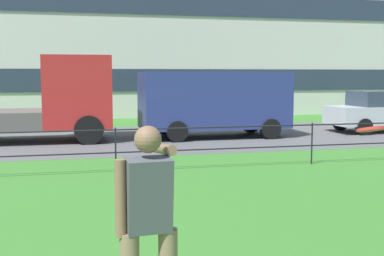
% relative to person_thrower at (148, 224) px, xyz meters
% --- Properties ---
extents(street_strip, '(80.00, 7.59, 0.01)m').
position_rel_person_thrower_xyz_m(street_strip, '(0.28, 12.73, -0.94)').
color(street_strip, '#565454').
rests_on(street_strip, ground).
extents(park_fence, '(37.49, 0.04, 1.00)m').
position_rel_person_thrower_xyz_m(park_fence, '(0.28, 6.90, -0.27)').
color(park_fence, black).
rests_on(park_fence, ground).
extents(person_thrower, '(0.51, 0.79, 1.75)m').
position_rel_person_thrower_xyz_m(person_thrower, '(0.00, 0.00, 0.00)').
color(person_thrower, '#846B4C').
rests_on(person_thrower, ground).
extents(frisbee, '(0.30, 0.30, 0.09)m').
position_rel_person_thrower_xyz_m(frisbee, '(2.11, 0.16, 0.70)').
color(frisbee, red).
extents(flatbed_truck_left, '(7.32, 2.48, 2.75)m').
position_rel_person_thrower_xyz_m(flatbed_truck_left, '(-1.94, 12.67, 0.27)').
color(flatbed_truck_left, '#B22323').
rests_on(flatbed_truck_left, ground).
extents(panel_van_far_left, '(5.03, 2.15, 2.24)m').
position_rel_person_thrower_xyz_m(panel_van_far_left, '(4.10, 12.41, 0.33)').
color(panel_van_far_left, navy).
rests_on(panel_van_far_left, ground).
extents(car_silver_center, '(4.00, 1.82, 1.54)m').
position_rel_person_thrower_xyz_m(car_silver_center, '(10.64, 12.52, -0.17)').
color(car_silver_center, '#B7BABF').
rests_on(car_silver_center, ground).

